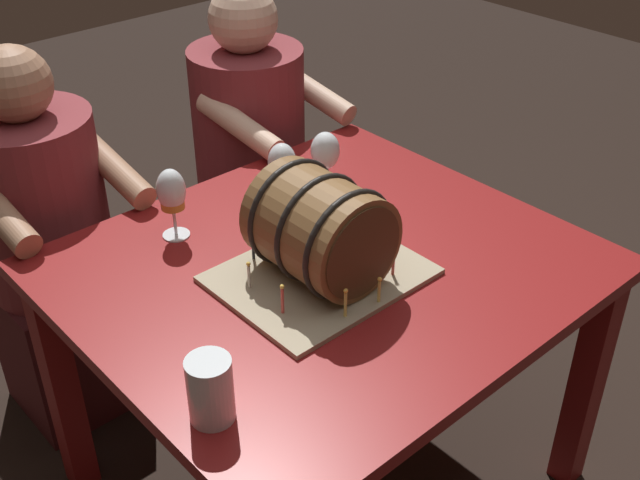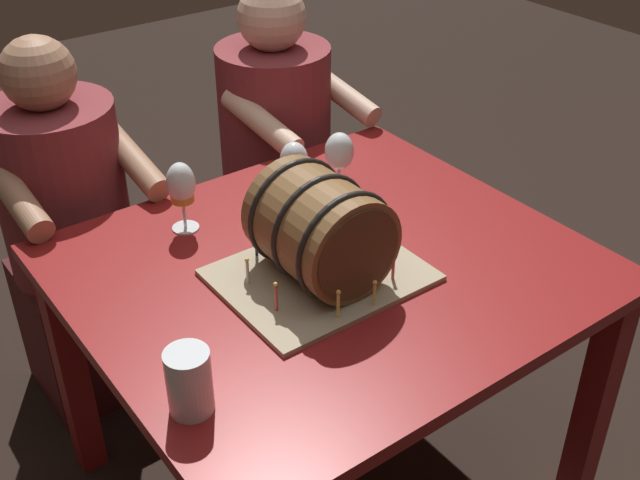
# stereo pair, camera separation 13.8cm
# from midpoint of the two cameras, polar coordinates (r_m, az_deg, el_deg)

# --- Properties ---
(ground_plane) EXTENTS (8.00, 8.00, 0.00)m
(ground_plane) POSITION_cam_midpoint_polar(r_m,az_deg,el_deg) (2.33, -1.43, -16.66)
(ground_plane) COLOR black
(dining_table) EXTENTS (1.14, 1.01, 0.73)m
(dining_table) POSITION_cam_midpoint_polar(r_m,az_deg,el_deg) (1.90, -1.69, -4.39)
(dining_table) COLOR maroon
(dining_table) RESTS_ON ground
(barrel_cake) EXTENTS (0.44, 0.36, 0.26)m
(barrel_cake) POSITION_cam_midpoint_polar(r_m,az_deg,el_deg) (1.71, -2.31, 0.47)
(barrel_cake) COLOR tan
(barrel_cake) RESTS_ON dining_table
(wine_glass_empty) EXTENTS (0.08, 0.08, 0.18)m
(wine_glass_empty) POSITION_cam_midpoint_polar(r_m,az_deg,el_deg) (2.04, -1.57, 6.29)
(wine_glass_empty) COLOR white
(wine_glass_empty) RESTS_ON dining_table
(wine_glass_red) EXTENTS (0.07, 0.07, 0.18)m
(wine_glass_red) POSITION_cam_midpoint_polar(r_m,az_deg,el_deg) (1.98, -4.75, 5.30)
(wine_glass_red) COLOR white
(wine_glass_red) RESTS_ON dining_table
(wine_glass_amber) EXTENTS (0.07, 0.07, 0.18)m
(wine_glass_amber) POSITION_cam_midpoint_polar(r_m,az_deg,el_deg) (1.91, -12.69, 3.25)
(wine_glass_amber) COLOR white
(wine_glass_amber) RESTS_ON dining_table
(beer_pint) EXTENTS (0.08, 0.08, 0.13)m
(beer_pint) POSITION_cam_midpoint_polar(r_m,az_deg,el_deg) (1.44, -10.67, -10.77)
(beer_pint) COLOR white
(beer_pint) RESTS_ON dining_table
(person_seated_left) EXTENTS (0.40, 0.48, 1.14)m
(person_seated_left) POSITION_cam_midpoint_polar(r_m,az_deg,el_deg) (2.36, -20.34, -1.14)
(person_seated_left) COLOR #4C1B1E
(person_seated_left) RESTS_ON ground
(person_seated_right) EXTENTS (0.42, 0.50, 1.16)m
(person_seated_right) POSITION_cam_midpoint_polar(r_m,az_deg,el_deg) (2.62, -6.44, 4.85)
(person_seated_right) COLOR #4C1B1E
(person_seated_right) RESTS_ON ground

